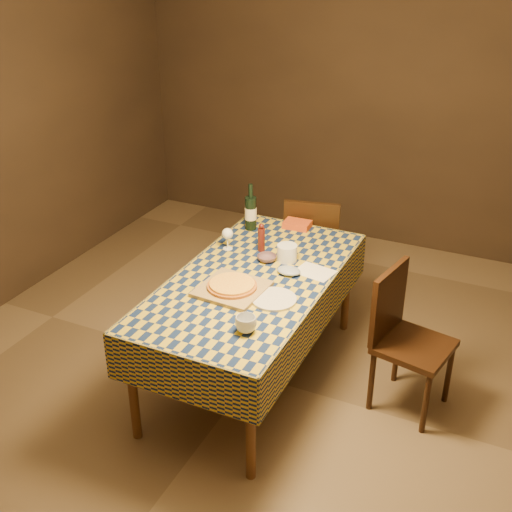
# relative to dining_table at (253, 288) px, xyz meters

# --- Properties ---
(room) EXTENTS (5.00, 5.10, 2.70)m
(room) POSITION_rel_dining_table_xyz_m (0.00, 0.00, 0.66)
(room) COLOR brown
(room) RESTS_ON ground
(dining_table) EXTENTS (0.94, 1.84, 0.77)m
(dining_table) POSITION_rel_dining_table_xyz_m (0.00, 0.00, 0.00)
(dining_table) COLOR brown
(dining_table) RESTS_ON ground
(cutting_board) EXTENTS (0.41, 0.41, 0.02)m
(cutting_board) POSITION_rel_dining_table_xyz_m (-0.04, -0.20, 0.09)
(cutting_board) COLOR #9E824A
(cutting_board) RESTS_ON dining_table
(pizza) EXTENTS (0.40, 0.40, 0.03)m
(pizza) POSITION_rel_dining_table_xyz_m (-0.04, -0.20, 0.11)
(pizza) COLOR #A55A1B
(pizza) RESTS_ON cutting_board
(pepper_mill) EXTENTS (0.05, 0.05, 0.20)m
(pepper_mill) POSITION_rel_dining_table_xyz_m (-0.11, 0.37, 0.17)
(pepper_mill) COLOR #461410
(pepper_mill) RESTS_ON dining_table
(bowl) EXTENTS (0.14, 0.14, 0.04)m
(bowl) POSITION_rel_dining_table_xyz_m (-0.01, 0.25, 0.10)
(bowl) COLOR #5B434D
(bowl) RESTS_ON dining_table
(wine_glass) EXTENTS (0.08, 0.08, 0.15)m
(wine_glass) POSITION_rel_dining_table_xyz_m (-0.33, 0.30, 0.19)
(wine_glass) COLOR white
(wine_glass) RESTS_ON dining_table
(wine_bottle) EXTENTS (0.10, 0.10, 0.35)m
(wine_bottle) POSITION_rel_dining_table_xyz_m (-0.33, 0.67, 0.21)
(wine_bottle) COLOR black
(wine_bottle) RESTS_ON dining_table
(deli_tub) EXTENTS (0.16, 0.16, 0.11)m
(deli_tub) POSITION_rel_dining_table_xyz_m (0.11, 0.31, 0.13)
(deli_tub) COLOR silver
(deli_tub) RESTS_ON dining_table
(takeout_container) EXTENTS (0.20, 0.14, 0.05)m
(takeout_container) POSITION_rel_dining_table_xyz_m (-0.03, 0.83, 0.10)
(takeout_container) COLOR #C04619
(takeout_container) RESTS_ON dining_table
(white_plate) EXTENTS (0.29, 0.29, 0.02)m
(white_plate) POSITION_rel_dining_table_xyz_m (0.23, -0.20, 0.08)
(white_plate) COLOR silver
(white_plate) RESTS_ON dining_table
(tumbler) EXTENTS (0.13, 0.13, 0.09)m
(tumbler) POSITION_rel_dining_table_xyz_m (0.23, -0.57, 0.12)
(tumbler) COLOR silver
(tumbler) RESTS_ON dining_table
(flour_patch) EXTENTS (0.27, 0.22, 0.00)m
(flour_patch) POSITION_rel_dining_table_xyz_m (0.33, 0.24, 0.08)
(flour_patch) COLOR white
(flour_patch) RESTS_ON dining_table
(flour_bag) EXTENTS (0.17, 0.13, 0.05)m
(flour_bag) POSITION_rel_dining_table_xyz_m (0.19, 0.14, 0.10)
(flour_bag) COLOR #91A4BA
(flour_bag) RESTS_ON dining_table
(chair_far) EXTENTS (0.50, 0.51, 0.93)m
(chair_far) POSITION_rel_dining_table_xyz_m (0.01, 1.08, -0.17)
(chair_far) COLOR black
(chair_far) RESTS_ON ground
(chair_right) EXTENTS (0.50, 0.50, 0.93)m
(chair_right) POSITION_rel_dining_table_xyz_m (0.95, 0.17, -0.17)
(chair_right) COLOR black
(chair_right) RESTS_ON ground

